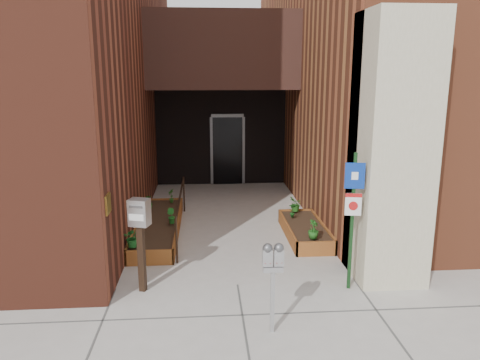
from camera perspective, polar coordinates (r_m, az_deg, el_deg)
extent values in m
plane|color=#9E9991|center=(7.97, -0.31, -12.66)|extent=(80.00, 80.00, 0.00)
cube|color=#60291B|center=(14.99, -27.19, 17.59)|extent=(8.00, 14.60, 10.00)
cube|color=brown|center=(15.79, 21.06, 17.83)|extent=(8.00, 13.70, 10.00)
cube|color=#B2A989|center=(8.07, 17.99, 3.45)|extent=(1.10, 1.20, 4.40)
cube|color=black|center=(13.18, -2.23, 15.40)|extent=(4.20, 2.00, 2.00)
cube|color=black|center=(14.70, -2.35, 5.39)|extent=(4.00, 0.30, 3.00)
cube|color=black|center=(14.60, -1.52, 3.55)|extent=(0.90, 0.06, 2.10)
cube|color=#B79338|center=(7.38, -15.83, -2.82)|extent=(0.04, 0.30, 0.30)
cube|color=brown|center=(8.79, -11.00, -9.29)|extent=(0.90, 0.04, 0.30)
cube|color=brown|center=(12.15, -9.13, -2.92)|extent=(0.90, 0.04, 0.30)
cube|color=brown|center=(10.50, -12.26, -5.61)|extent=(0.04, 3.60, 0.30)
cube|color=brown|center=(10.42, -7.55, -5.57)|extent=(0.04, 3.60, 0.30)
cube|color=black|center=(10.46, -9.91, -5.70)|extent=(0.82, 3.52, 0.26)
cube|color=brown|center=(9.16, 9.33, -8.29)|extent=(0.80, 0.04, 0.30)
cube|color=brown|center=(11.15, 6.75, -4.29)|extent=(0.80, 0.04, 0.30)
cube|color=brown|center=(10.08, 5.78, -6.18)|extent=(0.04, 2.20, 0.30)
cube|color=brown|center=(10.23, 10.00, -6.01)|extent=(0.04, 2.20, 0.30)
cube|color=black|center=(10.15, 7.90, -6.20)|extent=(0.72, 2.12, 0.26)
cylinder|color=black|center=(8.71, -7.74, -7.26)|extent=(0.04, 0.04, 0.90)
cylinder|color=black|center=(11.86, -6.84, -1.73)|extent=(0.04, 0.04, 0.90)
cylinder|color=black|center=(10.16, -7.29, -1.75)|extent=(0.04, 3.30, 0.04)
cube|color=#A1A1A3|center=(6.50, 3.96, -14.59)|extent=(0.05, 0.05, 0.88)
cube|color=#A1A1A3|center=(6.30, 4.03, -10.74)|extent=(0.27, 0.11, 0.07)
cube|color=#A1A1A3|center=(6.22, 3.36, -9.43)|extent=(0.13, 0.09, 0.23)
sphere|color=#59595B|center=(6.17, 3.38, -8.29)|extent=(0.13, 0.13, 0.13)
cube|color=white|center=(6.17, 3.43, -9.44)|extent=(0.08, 0.01, 0.04)
cube|color=#B21414|center=(6.20, 3.42, -10.05)|extent=(0.08, 0.01, 0.03)
cube|color=#A1A1A3|center=(6.25, 4.75, -9.37)|extent=(0.13, 0.09, 0.23)
sphere|color=#59595B|center=(6.20, 4.77, -8.24)|extent=(0.13, 0.13, 0.13)
cube|color=white|center=(6.20, 4.82, -9.38)|extent=(0.08, 0.01, 0.04)
cube|color=#B21414|center=(6.22, 4.81, -9.98)|extent=(0.08, 0.01, 0.03)
cube|color=#123214|center=(7.65, 13.48, -5.06)|extent=(0.06, 0.06, 2.25)
cube|color=navy|center=(7.42, 13.82, 0.51)|extent=(0.31, 0.07, 0.41)
cube|color=white|center=(7.42, 13.83, 0.50)|extent=(0.10, 0.03, 0.12)
cube|color=white|center=(7.54, 13.63, -2.91)|extent=(0.26, 0.06, 0.36)
cube|color=#B21414|center=(7.49, 13.70, -1.83)|extent=(0.25, 0.05, 0.06)
cylinder|color=#B21414|center=(7.53, 13.64, -3.09)|extent=(0.14, 0.03, 0.14)
cube|color=black|center=(7.72, -11.90, -9.30)|extent=(0.13, 0.13, 1.12)
cube|color=#A4A4A7|center=(7.46, -12.17, -3.87)|extent=(0.36, 0.30, 0.43)
cube|color=#59595B|center=(7.33, -12.60, -3.21)|extent=(0.22, 0.08, 0.04)
cube|color=white|center=(7.38, -12.53, -4.50)|extent=(0.24, 0.08, 0.10)
imported|color=#1C6322|center=(8.88, -12.90, -6.82)|extent=(0.39, 0.39, 0.38)
imported|color=#1C631D|center=(10.08, -8.42, -4.36)|extent=(0.26, 0.26, 0.33)
imported|color=#1A5117|center=(11.18, -11.11, -2.69)|extent=(0.27, 0.27, 0.34)
imported|color=#235D1A|center=(11.65, -8.38, -1.91)|extent=(0.23, 0.23, 0.35)
imported|color=#1E5718|center=(9.20, 8.95, -5.95)|extent=(0.29, 0.29, 0.37)
imported|color=#175017|center=(10.46, 6.43, -3.66)|extent=(0.21, 0.21, 0.33)
imported|color=#23611B|center=(10.88, 6.82, -2.95)|extent=(0.33, 0.33, 0.35)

